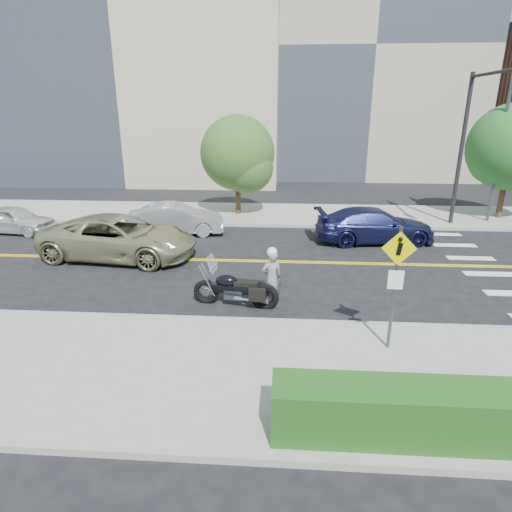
{
  "coord_description": "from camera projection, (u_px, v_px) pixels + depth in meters",
  "views": [
    {
      "loc": [
        1.65,
        -15.5,
        5.57
      ],
      "look_at": [
        0.79,
        -2.87,
        1.2
      ],
      "focal_mm": 30.0,
      "sensor_mm": 36.0,
      "label": 1
    }
  ],
  "objects": [
    {
      "name": "motorcyclist",
      "position": [
        272.0,
        276.0,
        12.59
      ],
      "size": [
        0.72,
        0.59,
        1.8
      ],
      "rotation": [
        0.0,
        0.0,
        3.5
      ],
      "color": "#A6A6AB",
      "rests_on": "ground"
    },
    {
      "name": "motorcycle",
      "position": [
        236.0,
        282.0,
        12.55
      ],
      "size": [
        2.58,
        1.09,
        1.52
      ],
      "primitive_type": null,
      "rotation": [
        0.0,
        0.0,
        -0.13
      ],
      "color": "black",
      "rests_on": "ground"
    },
    {
      "name": "sidewalk_far",
      "position": [
        254.0,
        214.0,
        23.59
      ],
      "size": [
        60.0,
        5.0,
        0.15
      ],
      "primitive_type": "cube",
      "color": "#9E9B91",
      "rests_on": "ground_plane"
    },
    {
      "name": "lamp_post",
      "position": [
        501.0,
        140.0,
        20.54
      ],
      "size": [
        0.16,
        0.16,
        8.0
      ],
      "primitive_type": "cylinder",
      "color": "#4C4C51",
      "rests_on": "sidewalk_far"
    },
    {
      "name": "parked_car_blue",
      "position": [
        375.0,
        225.0,
        18.69
      ],
      "size": [
        5.34,
        2.67,
        1.49
      ],
      "primitive_type": "imported",
      "rotation": [
        0.0,
        0.0,
        1.69
      ],
      "color": "#171B47",
      "rests_on": "ground"
    },
    {
      "name": "parked_car_silver",
      "position": [
        176.0,
        219.0,
        19.81
      ],
      "size": [
        4.59,
        2.26,
        1.45
      ],
      "primitive_type": "imported",
      "rotation": [
        0.0,
        0.0,
        1.74
      ],
      "color": "#B3B4BB",
      "rests_on": "ground"
    },
    {
      "name": "tree_far_b",
      "position": [
        511.0,
        147.0,
        21.4
      ],
      "size": [
        4.26,
        4.26,
        5.89
      ],
      "rotation": [
        0.0,
        0.0,
        0.36
      ],
      "color": "#382619",
      "rests_on": "ground"
    },
    {
      "name": "building_mid",
      "position": [
        361.0,
        55.0,
        37.28
      ],
      "size": [
        18.0,
        14.0,
        20.0
      ],
      "primitive_type": "cube",
      "color": "#A39984",
      "rests_on": "ground_plane"
    },
    {
      "name": "suv",
      "position": [
        119.0,
        237.0,
        16.63
      ],
      "size": [
        6.24,
        3.4,
        1.66
      ],
      "primitive_type": "imported",
      "rotation": [
        0.0,
        0.0,
        1.46
      ],
      "color": "tan",
      "rests_on": "ground"
    },
    {
      "name": "traffic_light",
      "position": [
        473.0,
        130.0,
        19.16
      ],
      "size": [
        0.28,
        4.5,
        7.0
      ],
      "color": "black",
      "rests_on": "sidewalk_far"
    },
    {
      "name": "pedestrian_sign",
      "position": [
        396.0,
        277.0,
        9.67
      ],
      "size": [
        0.78,
        0.08,
        3.0
      ],
      "color": "#4C4C51",
      "rests_on": "sidewalk_near"
    },
    {
      "name": "building_left",
      "position": [
        142.0,
        16.0,
        33.85
      ],
      "size": [
        22.0,
        14.0,
        25.0
      ],
      "primitive_type": "cube",
      "color": "tan",
      "rests_on": "ground_plane"
    },
    {
      "name": "parked_car_white",
      "position": [
        14.0,
        219.0,
        20.11
      ],
      "size": [
        3.91,
        2.03,
        1.27
      ],
      "primitive_type": "imported",
      "rotation": [
        0.0,
        0.0,
        1.43
      ],
      "color": "silver",
      "rests_on": "ground"
    },
    {
      "name": "sidewalk_near",
      "position": [
        206.0,
        371.0,
        9.44
      ],
      "size": [
        60.0,
        5.0,
        0.15
      ],
      "primitive_type": "cube",
      "color": "#9E9B91",
      "rests_on": "ground_plane"
    },
    {
      "name": "ground_plane",
      "position": [
        241.0,
        261.0,
        16.54
      ],
      "size": [
        120.0,
        120.0,
        0.0
      ],
      "primitive_type": "plane",
      "color": "black",
      "rests_on": "ground"
    },
    {
      "name": "tree_far_a",
      "position": [
        237.0,
        153.0,
        22.38
      ],
      "size": [
        3.89,
        3.89,
        5.32
      ],
      "rotation": [
        0.0,
        0.0,
        0.18
      ],
      "color": "#382619",
      "rests_on": "ground"
    }
  ]
}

